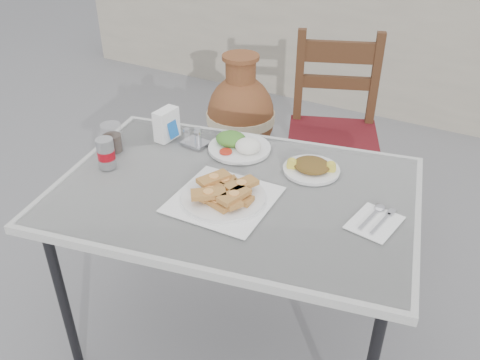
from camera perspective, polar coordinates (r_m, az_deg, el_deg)
The scene contains 13 objects.
ground at distance 2.35m, azimuth 1.46°, elevation -15.60°, with size 80.00×80.00×0.00m, color slate.
cafe_table at distance 1.82m, azimuth -0.60°, elevation -2.29°, with size 1.41×1.09×0.77m.
pide_plate at distance 1.71m, azimuth -1.88°, elevation -1.38°, with size 0.34×0.34×0.07m.
salad_rice_plate at distance 2.01m, azimuth -0.14°, elevation 4.02°, with size 0.25×0.25×0.06m.
salad_chopped_plate at distance 1.89m, azimuth 8.03°, elevation 1.46°, with size 0.21×0.21×0.05m.
soda_can at distance 1.94m, azimuth -14.81°, elevation 2.92°, with size 0.07×0.07×0.12m.
cola_glass at distance 2.06m, azimuth -14.13°, elevation 4.45°, with size 0.08×0.08×0.11m.
napkin_holder at distance 2.10m, azimuth -8.24°, elevation 6.20°, with size 0.07×0.11×0.13m.
condiment_caddy at distance 2.06m, azimuth -5.08°, elevation 4.58°, with size 0.11×0.09×0.07m.
cutlery_napkin at distance 1.69m, azimuth 15.01°, elevation -4.33°, with size 0.16×0.20×0.01m.
chair at distance 2.71m, azimuth 10.36°, elevation 5.13°, with size 0.59×0.59×1.03m.
terracotta_urn at distance 3.26m, azimuth 0.07°, elevation 7.05°, with size 0.44×0.44×0.76m.
back_wall at distance 4.13m, azimuth 18.57°, elevation 14.67°, with size 6.00×0.25×1.20m, color #A29987.
Camera 1 is at (0.71, -1.40, 1.75)m, focal length 38.00 mm.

